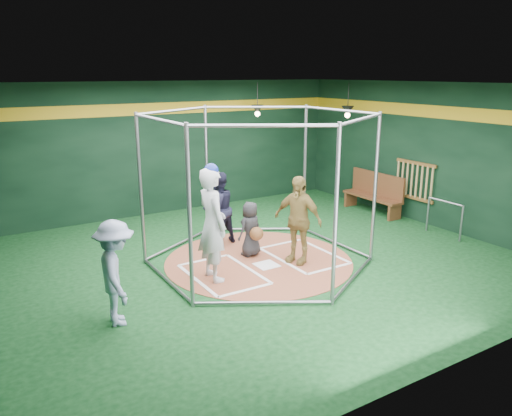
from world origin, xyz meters
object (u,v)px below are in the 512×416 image
batter_figure (212,223)px  umpire (219,209)px  visitor_leopard (298,220)px  dugout_bench (375,192)px

batter_figure → umpire: 1.97m
visitor_leopard → batter_figure: bearing=-118.6°
dugout_bench → visitor_leopard: bearing=-154.4°
batter_figure → dugout_bench: bearing=17.1°
visitor_leopard → dugout_bench: (4.00, 1.92, -0.34)m
umpire → dugout_bench: size_ratio=0.86×
visitor_leopard → dugout_bench: size_ratio=0.94×
batter_figure → visitor_leopard: batter_figure is taller
umpire → dugout_bench: bearing=170.6°
dugout_bench → umpire: bearing=-178.7°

